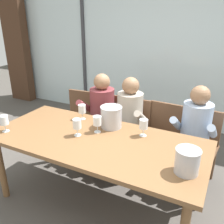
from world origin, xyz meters
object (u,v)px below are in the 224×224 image
object	(u,v)px
person_beige_jumper	(127,119)
wine_glass_center_pour	(77,125)
chair_near_window_right	(198,141)
chair_near_curtain	(79,117)
ice_bucket_primary	(187,161)
ice_bucket_secondary	(111,117)
person_maroon_top	(99,114)
wine_glass_by_left_taster	(4,120)
dining_table	(96,145)
chair_left_of_center	(102,121)
wine_glass_by_right_taster	(144,125)
person_pale_blue_shirt	(194,132)
wine_glass_spare_empty	(82,110)
chair_center	(132,128)
wine_glass_near_bucket	(97,121)
chair_right_of_center	(162,133)

from	to	relation	value
person_beige_jumper	wine_glass_center_pour	distance (m)	0.83
chair_near_window_right	wine_glass_center_pour	distance (m)	1.45
chair_near_curtain	person_beige_jumper	xyz separation A→B (m)	(0.80, -0.11, 0.17)
ice_bucket_primary	ice_bucket_secondary	xyz separation A→B (m)	(-0.87, 0.46, 0.02)
person_maroon_top	wine_glass_by_left_taster	distance (m)	1.18
chair_near_curtain	chair_near_window_right	distance (m)	1.64
chair_near_curtain	chair_near_window_right	bearing A→B (deg)	-2.56
dining_table	chair_near_curtain	bearing A→B (deg)	132.36
chair_left_of_center	dining_table	bearing A→B (deg)	-68.53
wine_glass_by_left_taster	wine_glass_by_right_taster	distance (m)	1.40
person_beige_jumper	wine_glass_by_left_taster	bearing A→B (deg)	-131.92
chair_near_window_right	ice_bucket_primary	distance (m)	1.12
ice_bucket_primary	wine_glass_by_right_taster	world-z (taller)	ice_bucket_primary
person_maroon_top	person_pale_blue_shirt	xyz separation A→B (m)	(1.20, 0.00, 0.00)
wine_glass_center_pour	wine_glass_spare_empty	world-z (taller)	same
chair_center	person_beige_jumper	world-z (taller)	person_beige_jumper
person_maroon_top	chair_left_of_center	bearing A→B (deg)	106.55
person_pale_blue_shirt	dining_table	bearing A→B (deg)	-133.28
dining_table	chair_near_curtain	distance (m)	1.19
chair_near_window_right	wine_glass_near_bucket	bearing A→B (deg)	-133.95
chair_near_curtain	wine_glass_spare_empty	size ratio (longest dim) A/B	5.06
chair_left_of_center	chair_right_of_center	distance (m)	0.84
chair_left_of_center	wine_glass_near_bucket	distance (m)	0.92
person_beige_jumper	person_pale_blue_shirt	size ratio (longest dim) A/B	1.00
dining_table	wine_glass_spare_empty	xyz separation A→B (m)	(-0.37, 0.33, 0.20)
chair_center	chair_right_of_center	world-z (taller)	same
dining_table	chair_near_curtain	world-z (taller)	chair_near_curtain
wine_glass_near_bucket	chair_near_curtain	bearing A→B (deg)	134.95
ice_bucket_primary	wine_glass_by_left_taster	world-z (taller)	ice_bucket_primary
chair_near_window_right	person_pale_blue_shirt	distance (m)	0.23
chair_near_window_right	wine_glass_by_left_taster	bearing A→B (deg)	-140.35
ice_bucket_primary	chair_near_window_right	bearing A→B (deg)	91.92
chair_near_curtain	wine_glass_center_pour	world-z (taller)	wine_glass_center_pour
chair_near_window_right	chair_left_of_center	bearing A→B (deg)	-173.53
person_pale_blue_shirt	wine_glass_center_pour	bearing A→B (deg)	-138.42
chair_center	wine_glass_by_right_taster	bearing A→B (deg)	-64.93
person_beige_jumper	wine_glass_by_left_taster	size ratio (longest dim) A/B	6.90
ice_bucket_primary	ice_bucket_secondary	world-z (taller)	ice_bucket_secondary
ice_bucket_primary	wine_glass_by_left_taster	bearing A→B (deg)	-175.79
wine_glass_spare_empty	person_maroon_top	bearing A→B (deg)	92.86
dining_table	person_beige_jumper	xyz separation A→B (m)	(0.01, 0.75, -0.01)
person_beige_jumper	dining_table	bearing A→B (deg)	-91.36
dining_table	person_pale_blue_shirt	bearing A→B (deg)	43.10
person_maroon_top	wine_glass_near_bucket	world-z (taller)	person_maroon_top
person_beige_jumper	chair_near_curtain	bearing A→B (deg)	171.22
chair_near_curtain	person_beige_jumper	bearing A→B (deg)	-11.93
person_maroon_top	wine_glass_near_bucket	size ratio (longest dim) A/B	6.90
chair_left_of_center	wine_glass_spare_empty	xyz separation A→B (m)	(0.05, -0.55, 0.38)
dining_table	wine_glass_spare_empty	size ratio (longest dim) A/B	12.20
chair_near_curtain	chair_near_window_right	size ratio (longest dim) A/B	1.00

